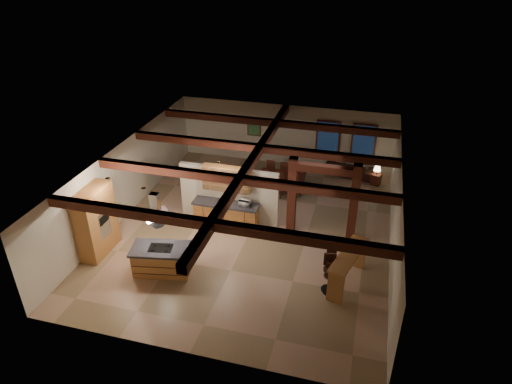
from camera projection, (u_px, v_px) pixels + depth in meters
ground at (251, 230)px, 16.99m from camera, size 12.00×12.00×0.00m
room_walls at (251, 188)px, 16.13m from camera, size 12.00×12.00×12.00m
ceiling_beams at (251, 163)px, 15.65m from camera, size 10.00×12.00×0.28m
timber_posts at (323, 191)px, 15.99m from camera, size 2.50×0.30×2.90m
partition_wall at (229, 194)px, 17.11m from camera, size 3.80×0.18×2.20m
pantry_cabinet at (96, 222)px, 15.27m from camera, size 0.67×1.60×2.40m
back_counter at (226, 214)px, 17.08m from camera, size 2.50×0.66×0.94m
upper_display_cabinet at (227, 179)px, 16.58m from camera, size 1.80×0.36×0.95m
range_hood at (158, 225)px, 14.02m from camera, size 1.10×1.10×1.40m
back_windows at (346, 140)px, 20.63m from camera, size 2.70×0.07×1.70m
framed_art at (254, 127)px, 21.51m from camera, size 0.65×0.05×0.85m
recessed_cans at (158, 176)px, 14.54m from camera, size 3.16×2.46×0.03m
kitchen_island at (162, 259)px, 14.66m from camera, size 2.04×1.34×0.94m
dining_table at (282, 183)px, 19.54m from camera, size 1.94×1.09×0.68m
sofa at (349, 169)px, 20.77m from camera, size 2.29×1.24×0.63m
microwave at (245, 203)px, 16.63m from camera, size 0.44×0.32×0.22m
bar_counter at (348, 264)px, 14.00m from camera, size 1.10×2.23×1.13m
side_table at (376, 179)px, 20.03m from camera, size 0.50×0.50×0.50m
table_lamp at (377, 169)px, 19.79m from camera, size 0.31×0.31×0.36m
bar_stool_a at (329, 273)px, 13.82m from camera, size 0.44×0.46×1.25m
bar_stool_b at (330, 278)px, 13.78m from camera, size 0.36×0.36×1.02m
bar_stool_c at (331, 262)px, 14.43m from camera, size 0.37×0.37×1.05m
dining_chairs at (282, 178)px, 19.43m from camera, size 1.76×1.76×1.10m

